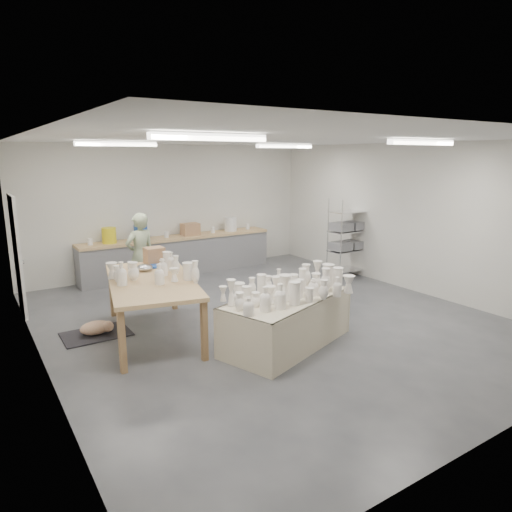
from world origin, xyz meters
TOP-DOWN VIEW (x-y plane):
  - room at (-0.11, 0.08)m, footprint 8.00×8.02m
  - back_counter at (-0.01, 3.68)m, footprint 4.60×0.60m
  - wire_shelf at (3.20, 1.40)m, footprint 0.88×0.48m
  - drying_table at (-0.35, -1.04)m, footprint 2.29×1.66m
  - work_table at (-1.84, 0.46)m, footprint 1.72×2.63m
  - rug at (-2.65, 0.87)m, footprint 1.00×0.70m
  - cat at (-2.62, 0.86)m, footprint 0.56×0.47m
  - potter at (-1.37, 2.39)m, footprint 0.68×0.52m
  - red_stool at (-1.37, 2.66)m, footprint 0.41×0.41m

SIDE VIEW (x-z plane):
  - rug at x=-2.65m, z-range 0.00..0.02m
  - cat at x=-2.62m, z-range 0.02..0.23m
  - red_stool at x=-1.37m, z-range 0.12..0.44m
  - drying_table at x=-0.35m, z-range -0.12..0.98m
  - back_counter at x=-0.01m, z-range -0.13..1.11m
  - potter at x=-1.37m, z-range 0.00..1.67m
  - work_table at x=-1.84m, z-range 0.28..1.53m
  - wire_shelf at x=3.20m, z-range 0.02..1.82m
  - room at x=-0.11m, z-range 0.56..3.56m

